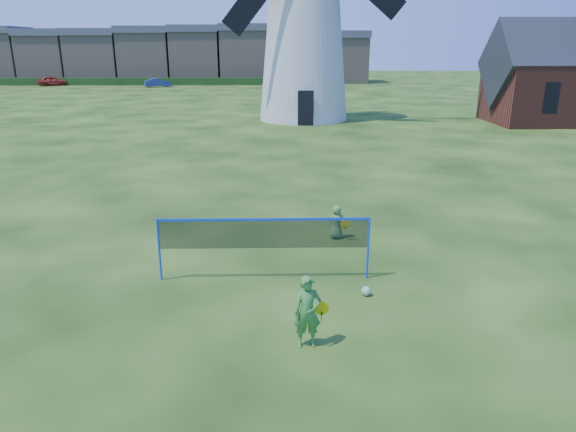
% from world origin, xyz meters
% --- Properties ---
extents(ground, '(220.00, 220.00, 0.00)m').
position_xyz_m(ground, '(0.00, 0.00, 0.00)').
color(ground, black).
rests_on(ground, ground).
extents(windmill, '(13.59, 6.61, 19.55)m').
position_xyz_m(windmill, '(1.99, 29.08, 6.96)').
color(windmill, silver).
rests_on(windmill, ground).
extents(badminton_net, '(5.05, 0.05, 1.55)m').
position_xyz_m(badminton_net, '(-0.38, 0.18, 1.14)').
color(badminton_net, blue).
rests_on(badminton_net, ground).
extents(player_girl, '(0.69, 0.38, 1.41)m').
position_xyz_m(player_girl, '(0.49, -2.84, 0.71)').
color(player_girl, '#3C8736').
rests_on(player_girl, ground).
extents(player_boy, '(0.63, 0.43, 1.00)m').
position_xyz_m(player_boy, '(1.69, 2.99, 0.50)').
color(player_boy, '#538942').
rests_on(player_boy, ground).
extents(play_ball, '(0.22, 0.22, 0.22)m').
position_xyz_m(play_ball, '(1.95, -0.78, 0.11)').
color(play_ball, green).
rests_on(play_ball, ground).
extents(terraced_houses, '(65.83, 8.40, 8.39)m').
position_xyz_m(terraced_houses, '(-19.14, 72.00, 3.95)').
color(terraced_houses, '#A0866A').
rests_on(terraced_houses, ground).
extents(hedge, '(62.00, 0.80, 1.00)m').
position_xyz_m(hedge, '(-22.00, 66.00, 0.50)').
color(hedge, '#193814').
rests_on(hedge, ground).
extents(car_left, '(4.15, 2.78, 1.31)m').
position_xyz_m(car_left, '(-31.51, 65.28, 0.66)').
color(car_left, maroon).
rests_on(car_left, ground).
extents(car_right, '(3.77, 2.27, 1.17)m').
position_xyz_m(car_right, '(-16.08, 62.12, 0.59)').
color(car_right, navy).
rests_on(car_right, ground).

